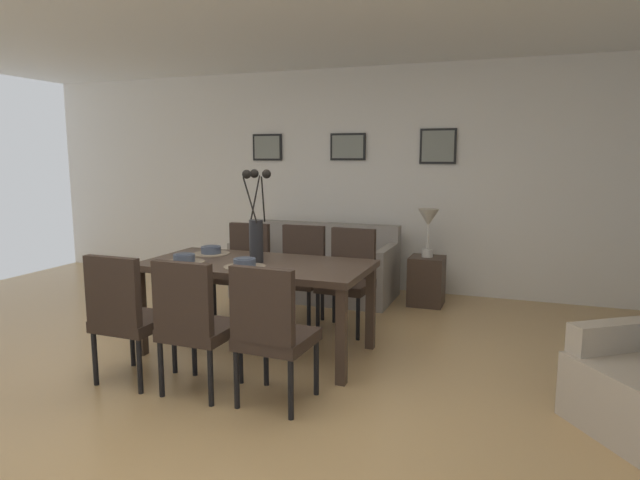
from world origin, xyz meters
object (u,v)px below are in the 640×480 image
Objects in this scene: dining_chair_far_right at (300,269)px; dining_chair_mid_right at (349,274)px; table_lamp at (428,222)px; bowl_near_right at (211,249)px; sofa at (317,271)px; dining_chair_near_left at (126,312)px; dining_chair_far_left at (194,320)px; framed_picture_center at (348,147)px; centerpiece_vase at (256,227)px; dining_chair_mid_left at (271,329)px; bowl_near_left at (184,257)px; dining_chair_near_right at (245,266)px; dining_table at (257,272)px; side_table at (426,281)px; framed_picture_left at (267,147)px; bowl_far_left at (245,262)px; framed_picture_right at (438,146)px.

dining_chair_mid_right is (0.50, -0.04, 0.00)m from dining_chair_far_right.
dining_chair_mid_right is at bearing -116.58° from table_lamp.
bowl_near_right is 1.78m from sofa.
dining_chair_near_left is at bearing -120.24° from table_lamp.
dining_chair_far_left is 1.78m from dining_chair_mid_right.
dining_chair_mid_right is 2.12× the size of framed_picture_center.
centerpiece_vase reaches higher than sofa.
dining_chair_mid_left is 1.29m from bowl_near_left.
dining_chair_near_right is 1.12m from sofa.
dining_table is at bearing 57.21° from dining_chair_near_left.
dining_chair_mid_right is at bearing 90.51° from dining_chair_mid_left.
centerpiece_vase is 2.02m from sofa.
dining_chair_mid_left is at bearing 1.67° from dining_chair_far_left.
dining_chair_far_right reaches higher than sofa.
bowl_near_left is (0.03, 0.68, 0.27)m from dining_chair_near_left.
side_table is at bearing 52.81° from bowl_near_left.
dining_chair_near_right is at bearing -72.52° from framed_picture_left.
dining_chair_near_right is at bearing -146.60° from side_table.
dining_chair_mid_left is 2.12× the size of framed_picture_center.
table_lamp reaches higher than dining_chair_near_right.
bowl_far_left is at bearing 50.14° from dining_chair_near_left.
dining_table is 4.16× the size of framed_picture_center.
framed_picture_right is at bearing 63.82° from dining_chair_near_left.
dining_chair_far_left reaches higher than side_table.
framed_picture_left reaches higher than dining_chair_far_right.
bowl_far_left is at bearing -90.69° from dining_chair_far_right.
sofa is (0.35, 1.67, -0.50)m from bowl_near_right.
bowl_near_right is 0.67m from bowl_far_left.
sofa is at bearing 95.27° from bowl_far_left.
bowl_near_right is 2.88m from framed_picture_right.
table_lamp is 0.95m from framed_picture_right.
dining_chair_far_right is at bearing 88.83° from dining_chair_far_left.
table_lamp is at bearing 60.98° from dining_table.
framed_picture_center is at bearing 89.61° from dining_chair_far_left.
dining_table is 2.63m from framed_picture_center.
table_lamp is at bearing -26.24° from framed_picture_center.
table_lamp is (1.05, 1.90, 0.23)m from dining_table.
framed_picture_right is (0.00, 0.52, 1.43)m from side_table.
bowl_near_left and bowl_near_right have the same top height.
dining_chair_far_right is at bearing -78.52° from sofa.
centerpiece_vase reaches higher than dining_chair_mid_left.
dining_chair_near_left is 0.73m from bowl_near_left.
framed_picture_left reaches higher than dining_chair_mid_left.
dining_chair_near_left is 0.54m from dining_chair_far_left.
bowl_near_right is 1.00× the size of bowl_far_left.
dining_chair_near_left is 2.12× the size of framed_picture_center.
dining_chair_far_left is 1.00× the size of dining_chair_mid_right.
side_table is 0.63m from table_lamp.
dining_chair_mid_right is at bearing 57.98° from centerpiece_vase.
dining_chair_mid_right is 1.77× the size of side_table.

